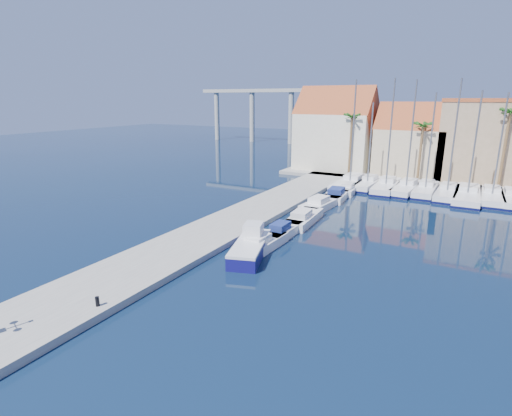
{
  "coord_description": "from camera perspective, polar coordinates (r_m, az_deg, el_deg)",
  "views": [
    {
      "loc": [
        11.13,
        -18.24,
        11.98
      ],
      "look_at": [
        -4.73,
        10.22,
        3.0
      ],
      "focal_mm": 28.0,
      "sensor_mm": 36.0,
      "label": 1
    }
  ],
  "objects": [
    {
      "name": "quay_west",
      "position": [
        39.37,
        -3.1,
        -1.95
      ],
      "size": [
        6.0,
        77.0,
        0.5
      ],
      "primitive_type": "cube",
      "color": "gray",
      "rests_on": "ground"
    },
    {
      "name": "sailboat_2",
      "position": [
        56.62,
        18.14,
        3.06
      ],
      "size": [
        2.87,
        9.81,
        14.44
      ],
      "rotation": [
        0.0,
        0.0,
        0.03
      ],
      "color": "white",
      "rests_on": "ground"
    },
    {
      "name": "sailboat_3",
      "position": [
        56.24,
        20.78,
        2.75
      ],
      "size": [
        3.22,
        9.47,
        14.19
      ],
      "rotation": [
        0.0,
        0.0,
        -0.08
      ],
      "color": "white",
      "rests_on": "ground"
    },
    {
      "name": "sailboat_4",
      "position": [
        56.12,
        23.09,
        2.47
      ],
      "size": [
        2.43,
        9.03,
        12.68
      ],
      "rotation": [
        0.0,
        0.0,
        -0.0
      ],
      "color": "white",
      "rests_on": "ground"
    },
    {
      "name": "sailboat_7",
      "position": [
        55.94,
        30.62,
        1.49
      ],
      "size": [
        2.77,
        9.65,
        12.64
      ],
      "rotation": [
        0.0,
        0.0,
        0.02
      ],
      "color": "white",
      "rests_on": "ground"
    },
    {
      "name": "ground",
      "position": [
        24.49,
        -2.02,
        -13.88
      ],
      "size": [
        260.0,
        260.0,
        0.0
      ],
      "primitive_type": "plane",
      "color": "black",
      "rests_on": "ground"
    },
    {
      "name": "motorboat_west_1",
      "position": [
        35.82,
        3.81,
        -3.3
      ],
      "size": [
        1.86,
        5.56,
        1.4
      ],
      "rotation": [
        0.0,
        0.0,
        -0.02
      ],
      "color": "white",
      "rests_on": "ground"
    },
    {
      "name": "bollard",
      "position": [
        25.06,
        -21.72,
        -12.3
      ],
      "size": [
        0.23,
        0.23,
        0.57
      ],
      "primitive_type": "cylinder",
      "color": "black",
      "rests_on": "quay_west"
    },
    {
      "name": "building_0",
      "position": [
        68.79,
        11.35,
        10.57
      ],
      "size": [
        12.3,
        9.0,
        13.5
      ],
      "color": "beige",
      "rests_on": "shore_north"
    },
    {
      "name": "motorboat_west_2",
      "position": [
        39.84,
        6.78,
        -1.43
      ],
      "size": [
        2.48,
        6.7,
        1.4
      ],
      "rotation": [
        0.0,
        0.0,
        0.06
      ],
      "color": "white",
      "rests_on": "ground"
    },
    {
      "name": "fishing_boat",
      "position": [
        31.53,
        -0.78,
        -5.43
      ],
      "size": [
        4.05,
        6.88,
        2.29
      ],
      "rotation": [
        0.0,
        0.0,
        0.31
      ],
      "color": "#110F59",
      "rests_on": "ground"
    },
    {
      "name": "sailboat_5",
      "position": [
        55.45,
        25.68,
        2.06
      ],
      "size": [
        2.67,
        9.21,
        14.27
      ],
      "rotation": [
        0.0,
        0.0,
        -0.03
      ],
      "color": "white",
      "rests_on": "ground"
    },
    {
      "name": "shore_north",
      "position": [
        67.28,
        27.75,
        3.59
      ],
      "size": [
        54.0,
        16.0,
        0.5
      ],
      "primitive_type": "cube",
      "color": "gray",
      "rests_on": "ground"
    },
    {
      "name": "building_1",
      "position": [
        66.21,
        21.31,
        8.58
      ],
      "size": [
        10.3,
        8.0,
        11.0
      ],
      "color": "#C2B189",
      "rests_on": "shore_north"
    },
    {
      "name": "palm_1",
      "position": [
        60.78,
        22.75,
        10.62
      ],
      "size": [
        2.6,
        2.6,
        9.15
      ],
      "color": "brown",
      "rests_on": "shore_north"
    },
    {
      "name": "motorboat_west_5",
      "position": [
        53.81,
        13.03,
        2.7
      ],
      "size": [
        2.5,
        6.37,
        1.4
      ],
      "rotation": [
        0.0,
        0.0,
        0.08
      ],
      "color": "white",
      "rests_on": "ground"
    },
    {
      "name": "motorboat_west_4",
      "position": [
        50.5,
        11.53,
        1.97
      ],
      "size": [
        3.0,
        7.5,
        1.4
      ],
      "rotation": [
        0.0,
        0.0,
        0.09
      ],
      "color": "white",
      "rests_on": "ground"
    },
    {
      "name": "viaduct",
      "position": [
        112.12,
        2.62,
        14.51
      ],
      "size": [
        48.0,
        2.2,
        14.45
      ],
      "color": "#9E9E99",
      "rests_on": "ground"
    },
    {
      "name": "motorboat_west_3",
      "position": [
        45.7,
        9.29,
        0.67
      ],
      "size": [
        2.91,
        7.26,
        1.4
      ],
      "rotation": [
        0.0,
        0.0,
        -0.09
      ],
      "color": "white",
      "rests_on": "ground"
    },
    {
      "name": "sailboat_1",
      "position": [
        57.5,
        15.75,
        3.41
      ],
      "size": [
        2.61,
        8.73,
        11.45
      ],
      "rotation": [
        0.0,
        0.0,
        -0.04
      ],
      "color": "white",
      "rests_on": "ground"
    },
    {
      "name": "palm_2",
      "position": [
        60.34,
        32.54,
        11.2
      ],
      "size": [
        2.6,
        2.6,
        11.15
      ],
      "color": "brown",
      "rests_on": "shore_north"
    },
    {
      "name": "sailboat_0",
      "position": [
        57.5,
        13.45,
        3.56
      ],
      "size": [
        3.04,
        11.38,
        14.36
      ],
      "rotation": [
        0.0,
        0.0,
        -0.0
      ],
      "color": "white",
      "rests_on": "ground"
    },
    {
      "name": "sailboat_6",
      "position": [
        55.3,
        27.98,
        1.68
      ],
      "size": [
        2.98,
        11.14,
        12.87
      ],
      "rotation": [
        0.0,
        0.0,
        -0.0
      ],
      "color": "white",
      "rests_on": "ground"
    },
    {
      "name": "building_2",
      "position": [
        66.51,
        30.99,
        8.31
      ],
      "size": [
        14.2,
        10.2,
        11.5
      ],
      "color": "#99805E",
      "rests_on": "shore_north"
    },
    {
      "name": "palm_0",
      "position": [
        62.69,
        13.57,
        12.34
      ],
      "size": [
        2.6,
        2.6,
        10.15
      ],
      "color": "brown",
      "rests_on": "shore_north"
    },
    {
      "name": "motorboat_west_6",
      "position": [
        59.64,
        14.37,
        3.84
      ],
      "size": [
        2.36,
        6.42,
        1.4
      ],
      "rotation": [
        0.0,
        0.0,
        -0.05
      ],
      "color": "white",
      "rests_on": "ground"
    },
    {
      "name": "motorboat_west_0",
      "position": [
        32.67,
        0.83,
        -5.15
      ],
      "size": [
        2.09,
        5.94,
        1.4
      ],
      "rotation": [
        0.0,
        0.0,
        -0.04
      ],
      "color": "white",
      "rests_on": "ground"
    }
  ]
}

